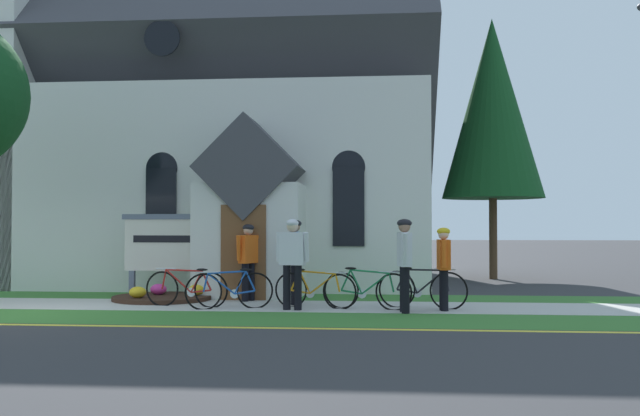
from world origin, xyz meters
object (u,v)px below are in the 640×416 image
object	(u,v)px
bicycle_blue	(422,289)
cyclist_in_orange_jersey	(405,257)
church_sign	(170,244)
bicycle_yellow	(230,290)
cyclist_in_yellow_jersey	(292,256)
cyclist_in_blue_jersey	(248,256)
bicycle_silver	(187,288)
bicycle_white	(367,290)
cyclist_in_red_jersey	(295,254)
cyclist_in_green_jersey	(444,263)
roadside_conifer	(492,108)
bicycle_red	(315,289)

from	to	relation	value
bicycle_blue	cyclist_in_orange_jersey	distance (m)	1.08
church_sign	bicycle_yellow	world-z (taller)	church_sign
cyclist_in_yellow_jersey	cyclist_in_blue_jersey	bearing A→B (deg)	126.98
bicycle_silver	bicycle_yellow	distance (m)	1.00
bicycle_yellow	bicycle_white	bearing A→B (deg)	4.52
bicycle_silver	cyclist_in_red_jersey	distance (m)	2.30
bicycle_blue	cyclist_in_blue_jersey	distance (m)	3.86
bicycle_white	bicycle_blue	xyz separation A→B (m)	(1.09, 0.22, 0.01)
cyclist_in_blue_jersey	cyclist_in_green_jersey	bearing A→B (deg)	-19.08
church_sign	bicycle_blue	xyz separation A→B (m)	(5.61, -1.61, -0.83)
cyclist_in_red_jersey	roadside_conifer	distance (m)	10.24
bicycle_silver	cyclist_in_orange_jersey	distance (m)	4.46
cyclist_in_green_jersey	church_sign	bearing A→B (deg)	161.44
church_sign	roadside_conifer	size ratio (longest dim) A/B	0.28
cyclist_in_red_jersey	roadside_conifer	bearing A→B (deg)	56.12
cyclist_in_yellow_jersey	cyclist_in_blue_jersey	size ratio (longest dim) A/B	1.06
bicycle_white	bicycle_blue	bearing A→B (deg)	11.52
cyclist_in_yellow_jersey	roadside_conifer	distance (m)	10.96
cyclist_in_yellow_jersey	cyclist_in_orange_jersey	bearing A→B (deg)	-6.04
bicycle_white	cyclist_in_blue_jersey	xyz separation A→B (m)	(-2.59, 1.22, 0.60)
bicycle_white	bicycle_yellow	world-z (taller)	bicycle_white
church_sign	roadside_conifer	xyz separation A→B (m)	(8.21, 6.57, 4.07)
bicycle_blue	cyclist_in_green_jersey	distance (m)	0.78
cyclist_in_green_jersey	bicycle_yellow	bearing A→B (deg)	-179.63
church_sign	bicycle_white	distance (m)	4.95
bicycle_silver	cyclist_in_yellow_jersey	xyz separation A→B (m)	(2.21, -0.42, 0.67)
cyclist_in_orange_jersey	bicycle_red	bearing A→B (deg)	159.51
cyclist_in_yellow_jersey	roadside_conifer	bearing A→B (deg)	59.58
church_sign	bicycle_yellow	distance (m)	2.88
bicycle_yellow	cyclist_in_blue_jersey	bearing A→B (deg)	86.52
bicycle_yellow	cyclist_in_red_jersey	distance (m)	1.61
bicycle_blue	church_sign	bearing A→B (deg)	164.02
bicycle_red	roadside_conifer	size ratio (longest dim) A/B	0.21
bicycle_white	cyclist_in_yellow_jersey	distance (m)	1.61
bicycle_silver	roadside_conifer	bearing A→B (deg)	48.57
cyclist_in_yellow_jersey	bicycle_blue	bearing A→B (deg)	12.21
roadside_conifer	cyclist_in_green_jersey	bearing A→B (deg)	-104.44
bicycle_white	cyclist_in_red_jersey	xyz separation A→B (m)	(-1.51, 0.66, 0.66)
cyclist_in_green_jersey	cyclist_in_blue_jersey	distance (m)	4.31
cyclist_in_orange_jersey	cyclist_in_red_jersey	world-z (taller)	cyclist_in_orange_jersey
bicycle_red	cyclist_in_orange_jersey	world-z (taller)	cyclist_in_orange_jersey
cyclist_in_orange_jersey	cyclist_in_green_jersey	bearing A→B (deg)	25.79
bicycle_red	bicycle_silver	distance (m)	2.60
bicycle_yellow	cyclist_in_green_jersey	bearing A→B (deg)	0.37
church_sign	cyclist_in_blue_jersey	xyz separation A→B (m)	(1.93, -0.61, -0.24)
cyclist_in_yellow_jersey	cyclist_in_green_jersey	bearing A→B (deg)	2.71
church_sign	bicycle_yellow	xyz separation A→B (m)	(1.84, -2.04, -0.84)
bicycle_yellow	cyclist_in_red_jersey	size ratio (longest dim) A/B	0.94
roadside_conifer	cyclist_in_orange_jersey	bearing A→B (deg)	-108.34
cyclist_in_green_jersey	roadside_conifer	size ratio (longest dim) A/B	0.20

